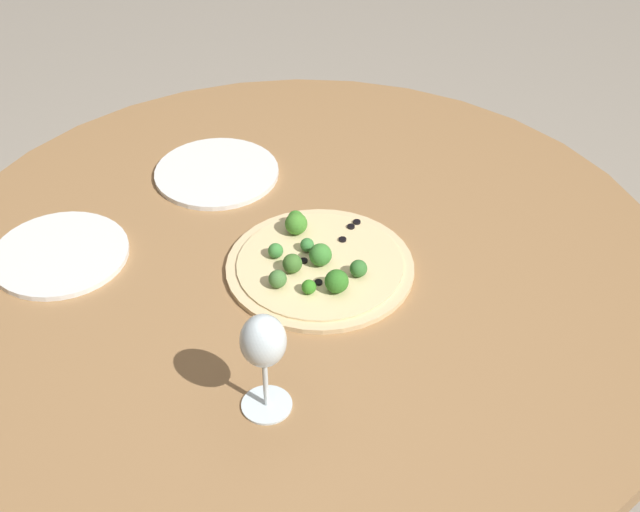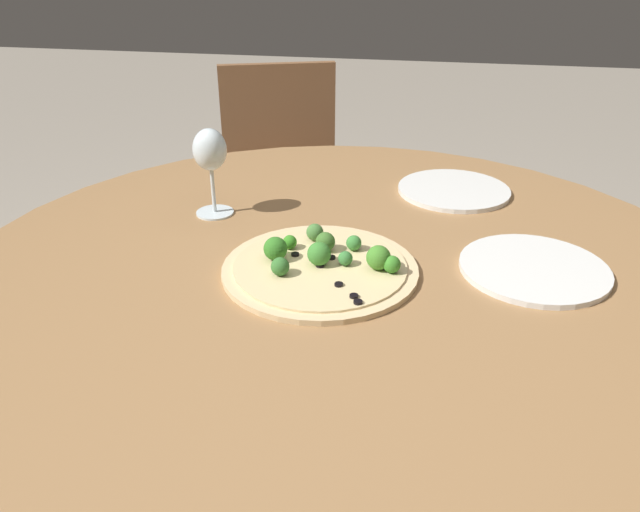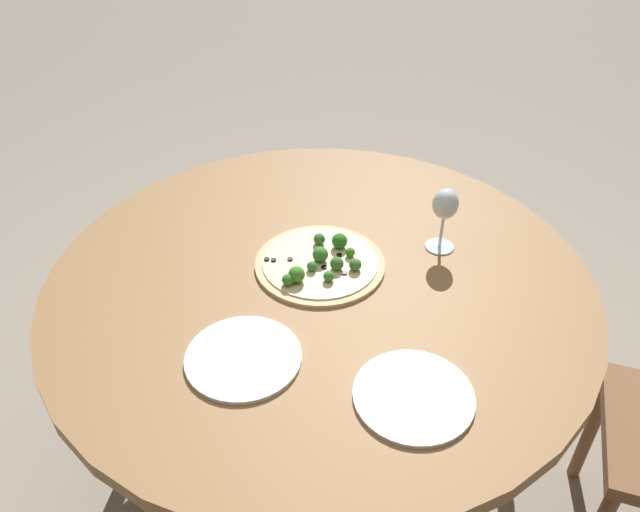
{
  "view_description": "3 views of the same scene",
  "coord_description": "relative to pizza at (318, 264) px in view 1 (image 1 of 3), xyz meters",
  "views": [
    {
      "loc": [
        1.13,
        -0.47,
        1.74
      ],
      "look_at": [
        0.03,
        0.02,
        0.75
      ],
      "focal_mm": 50.0,
      "sensor_mm": 36.0,
      "label": 1
    },
    {
      "loc": [
        -0.14,
        0.93,
        1.24
      ],
      "look_at": [
        0.03,
        0.02,
        0.75
      ],
      "focal_mm": 35.0,
      "sensor_mm": 36.0,
      "label": 2
    },
    {
      "loc": [
        -0.95,
        -0.74,
        1.71
      ],
      "look_at": [
        0.03,
        0.02,
        0.75
      ],
      "focal_mm": 35.0,
      "sensor_mm": 36.0,
      "label": 3
    }
  ],
  "objects": [
    {
      "name": "ground_plane",
      "position": [
        -0.03,
        -0.02,
        -0.74
      ],
      "size": [
        12.0,
        12.0,
        0.0
      ],
      "primitive_type": "plane",
      "color": "gray"
    },
    {
      "name": "dining_table",
      "position": [
        -0.03,
        -0.02,
        -0.06
      ],
      "size": [
        1.36,
        1.36,
        0.72
      ],
      "color": "olive",
      "rests_on": "ground_plane"
    },
    {
      "name": "pizza",
      "position": [
        0.0,
        0.0,
        0.0
      ],
      "size": [
        0.33,
        0.33,
        0.06
      ],
      "color": "#DBBC89",
      "rests_on": "dining_table"
    },
    {
      "name": "wine_glass",
      "position": [
        0.26,
        -0.2,
        0.11
      ],
      "size": [
        0.08,
        0.08,
        0.18
      ],
      "color": "silver",
      "rests_on": "dining_table"
    },
    {
      "name": "plate_near",
      "position": [
        -0.36,
        -0.07,
        -0.01
      ],
      "size": [
        0.25,
        0.25,
        0.01
      ],
      "color": "silver",
      "rests_on": "dining_table"
    },
    {
      "name": "plate_far",
      "position": [
        -0.22,
        -0.41,
        -0.01
      ],
      "size": [
        0.24,
        0.24,
        0.01
      ],
      "color": "silver",
      "rests_on": "dining_table"
    }
  ]
}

